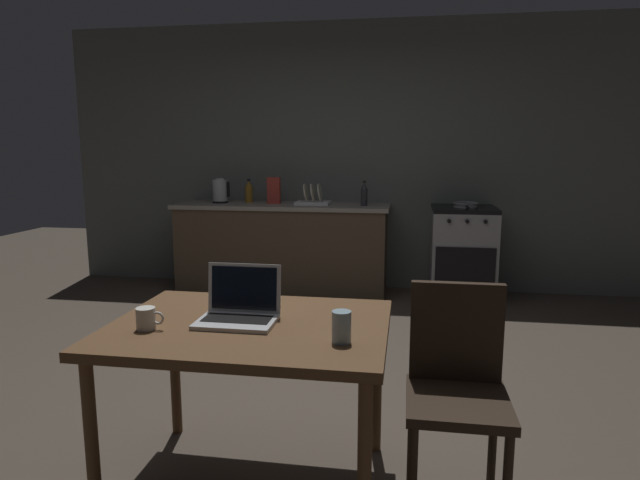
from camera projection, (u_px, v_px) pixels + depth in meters
ground_plane at (284, 388)px, 3.33m from camera, size 12.00×12.00×0.00m
back_wall at (367, 158)px, 5.60m from camera, size 6.40×0.10×2.72m
kitchen_counter at (283, 247)px, 5.54m from camera, size 2.16×0.64×0.90m
stove_oven at (462, 253)px, 5.26m from camera, size 0.60×0.62×0.90m
dining_table at (250, 340)px, 2.26m from camera, size 1.14×0.86×0.74m
chair at (457, 380)px, 2.19m from camera, size 0.40×0.40×0.90m
laptop at (239, 310)px, 2.26m from camera, size 0.32×0.25×0.23m
electric_kettle at (220, 191)px, 5.55m from camera, size 0.18×0.16×0.25m
bottle at (364, 194)px, 5.27m from camera, size 0.07×0.07×0.24m
frying_pan at (466, 205)px, 5.15m from camera, size 0.24×0.41×0.05m
coffee_mug at (147, 318)px, 2.16m from camera, size 0.12×0.08×0.09m
drinking_glass at (342, 327)px, 2.01m from camera, size 0.07×0.07×0.12m
cereal_box at (274, 190)px, 5.48m from camera, size 0.13×0.05×0.26m
dish_rack at (313, 200)px, 5.41m from camera, size 0.34×0.26×0.21m
bottle_b at (249, 192)px, 5.58m from camera, size 0.08×0.08×0.24m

